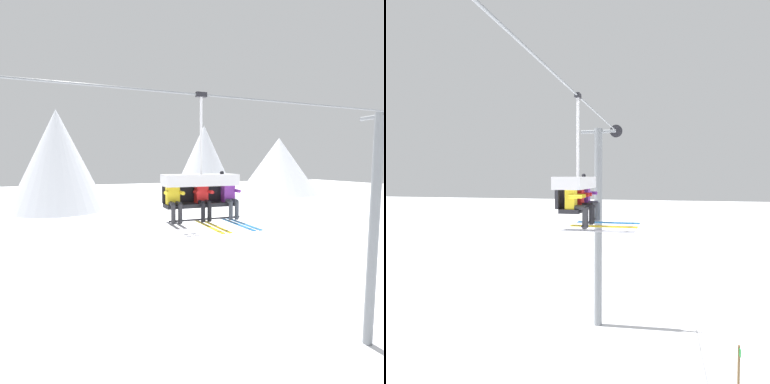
# 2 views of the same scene
# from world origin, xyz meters

# --- Properties ---
(lift_tower_far) EXTENTS (0.36, 1.88, 9.12)m
(lift_tower_far) POSITION_xyz_m (8.06, -0.02, 4.73)
(lift_tower_far) COLOR slate
(lift_tower_far) RESTS_ON ground_plane
(lift_cable) EXTENTS (18.96, 0.05, 0.05)m
(lift_cable) POSITION_xyz_m (-0.42, -0.80, 8.84)
(lift_cable) COLOR slate
(chairlift_chair) EXTENTS (1.99, 0.74, 3.24)m
(chairlift_chair) POSITION_xyz_m (0.58, -0.73, 6.54)
(chairlift_chair) COLOR #232328
(skier_yellow) EXTENTS (0.46, 1.70, 1.23)m
(skier_yellow) POSITION_xyz_m (-0.21, -0.95, 6.22)
(skier_yellow) COLOR yellow
(skier_red) EXTENTS (0.46, 1.70, 1.23)m
(skier_red) POSITION_xyz_m (0.58, -0.95, 6.22)
(skier_red) COLOR red
(skier_purple) EXTENTS (0.48, 1.70, 1.34)m
(skier_purple) POSITION_xyz_m (1.36, -0.94, 6.24)
(skier_purple) COLOR purple
(trail_sign) EXTENTS (0.36, 0.08, 1.60)m
(trail_sign) POSITION_xyz_m (3.55, -5.23, 0.90)
(trail_sign) COLOR brown
(trail_sign) RESTS_ON ground_plane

